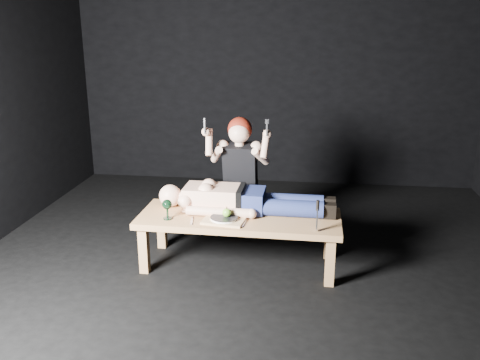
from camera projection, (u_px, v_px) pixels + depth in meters
The scene contains 13 objects.
ground at pixel (256, 265), 4.43m from camera, with size 5.00×5.00×0.00m, color black.
back_wall at pixel (277, 65), 6.36m from camera, with size 5.00×5.00×0.00m, color black.
table at pixel (239, 240), 4.37m from camera, with size 1.69×0.63×0.45m, color #9D7248.
lying_man at pixel (247, 197), 4.39m from camera, with size 1.61×0.49×0.25m, color #DDAF92, non-canonical shape.
kneeling_woman at pixel (241, 177), 4.82m from camera, with size 0.66×0.74×1.24m, color black, non-canonical shape.
serving_tray at pixel (224, 220), 4.18m from camera, with size 0.33×0.24×0.02m, color tan.
plate at pixel (224, 218), 4.18m from camera, with size 0.22×0.22×0.02m, color white.
apple at pixel (227, 213), 4.17m from camera, with size 0.07×0.07×0.07m, color #66AD23.
goblet at pixel (167, 209), 4.21m from camera, with size 0.08×0.08×0.17m, color black, non-canonical shape.
fork_flat at pixel (192, 221), 4.19m from camera, with size 0.02×0.18×0.01m, color #B2B2B7.
knife_flat at pixel (244, 223), 4.14m from camera, with size 0.02×0.18×0.01m, color #B2B2B7.
spoon_flat at pixel (235, 219), 4.22m from camera, with size 0.02×0.18×0.01m, color #B2B2B7.
carving_knife at pixel (317, 216), 3.95m from camera, with size 0.03×0.04×0.25m, color #B2B2B7, non-canonical shape.
Camera 1 is at (0.38, -4.00, 2.00)m, focal length 38.38 mm.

